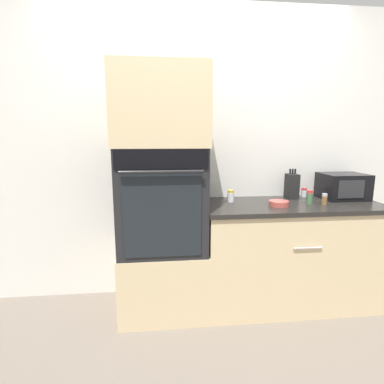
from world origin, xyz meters
TOP-DOWN VIEW (x-y plane):
  - ground_plane at (0.00, 0.00)m, footprint 12.00×12.00m
  - wall_back at (0.00, 0.63)m, footprint 8.00×0.05m
  - oven_cabinet_base at (-0.34, 0.30)m, footprint 0.68×0.60m
  - wall_oven at (-0.34, 0.30)m, footprint 0.66×0.64m
  - oven_cabinet_upper at (-0.34, 0.30)m, footprint 0.68×0.60m
  - counter_unit at (0.72, 0.30)m, footprint 1.47×0.63m
  - microwave at (1.24, 0.43)m, footprint 0.37×0.31m
  - knife_block at (0.80, 0.49)m, footprint 0.09×0.12m
  - bowl at (0.58, 0.22)m, footprint 0.15×0.15m
  - condiment_jar_near at (0.85, 0.26)m, footprint 0.05×0.05m
  - condiment_jar_mid at (0.96, 0.22)m, footprint 0.04×0.04m
  - condiment_jar_far at (0.94, 0.54)m, footprint 0.05×0.05m
  - condiment_jar_back at (0.23, 0.40)m, footprint 0.06×0.06m

SIDE VIEW (x-z plane):
  - ground_plane at x=0.00m, z-range 0.00..0.00m
  - oven_cabinet_base at x=-0.34m, z-range 0.00..0.54m
  - counter_unit at x=0.72m, z-range 0.00..0.87m
  - bowl at x=0.58m, z-range 0.87..0.91m
  - condiment_jar_far at x=0.94m, z-range 0.87..0.95m
  - condiment_jar_mid at x=0.96m, z-range 0.87..0.96m
  - condiment_jar_back at x=0.23m, z-range 0.87..0.97m
  - condiment_jar_near at x=0.85m, z-range 0.87..0.98m
  - wall_oven at x=-0.34m, z-range 0.54..1.33m
  - knife_block at x=0.80m, z-range 0.85..1.11m
  - microwave at x=1.24m, z-range 0.87..1.10m
  - wall_back at x=0.00m, z-range 0.00..2.50m
  - oven_cabinet_upper at x=-0.34m, z-range 1.33..1.91m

